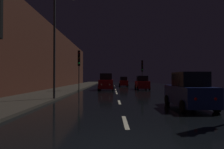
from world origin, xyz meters
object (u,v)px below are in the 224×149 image
Objects in this scene: traffic_light_far_left at (80,62)px; streetlamp_overhead at (61,31)px; car_approaching_headlights at (107,82)px; car_distant_taillights at (124,82)px; car_parked_right_near at (190,92)px; traffic_light_far_right at (143,68)px; car_parked_right_far at (143,83)px.

streetlamp_overhead reaches higher than traffic_light_far_left.
car_distant_taillights is at bearing 164.49° from car_approaching_headlights.
car_approaching_headlights is 16.63m from car_parked_right_near.
traffic_light_far_left reaches higher than traffic_light_far_right.
car_distant_taillights is at bearing -143.24° from traffic_light_far_right.
traffic_light_far_left reaches higher than car_approaching_headlights.
traffic_light_far_right is at bearing 63.74° from streetlamp_overhead.
streetlamp_overhead is at bearing 148.29° from car_parked_right_far.
car_parked_right_near is 16.76m from car_parked_right_far.
car_parked_right_near reaches higher than car_parked_right_far.
car_parked_right_far is 10.29m from car_distant_taillights.
streetlamp_overhead is (-8.98, -18.19, 1.86)m from traffic_light_far_right.
car_distant_taillights is at bearing 4.40° from car_parked_right_near.
streetlamp_overhead reaches higher than car_parked_right_far.
car_parked_right_far is at bearing 106.06° from traffic_light_far_left.
traffic_light_far_left is at bearing -39.11° from traffic_light_far_right.
traffic_light_far_left is 1.30× the size of car_parked_right_far.
traffic_light_far_right is 1.03× the size of car_approaching_headlights.
car_parked_right_far is at bearing 100.49° from car_approaching_headlights.
car_parked_right_far is at bearing 0.00° from car_parked_right_near.
traffic_light_far_left is 1.37× the size of car_distant_taillights.
traffic_light_far_left is 0.64× the size of streetlamp_overhead.
traffic_light_far_left is 9.64m from streetlamp_overhead.
streetlamp_overhead is at bearing -6.45° from traffic_light_far_left.
car_distant_taillights is (6.11, 23.31, -4.34)m from streetlamp_overhead.
car_approaching_headlights is (-5.92, -5.90, -2.29)m from traffic_light_far_right.
traffic_light_far_left is 5.04m from car_approaching_headlights.
car_parked_right_far is (0.00, 16.76, -0.02)m from car_parked_right_near.
streetlamp_overhead is at bearing 165.30° from car_distant_taillights.
car_parked_right_near is at bearing 17.95° from car_approaching_headlights.
streetlamp_overhead is 1.99× the size of car_parked_right_near.
traffic_light_far_right is 1.25× the size of car_distant_taillights.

